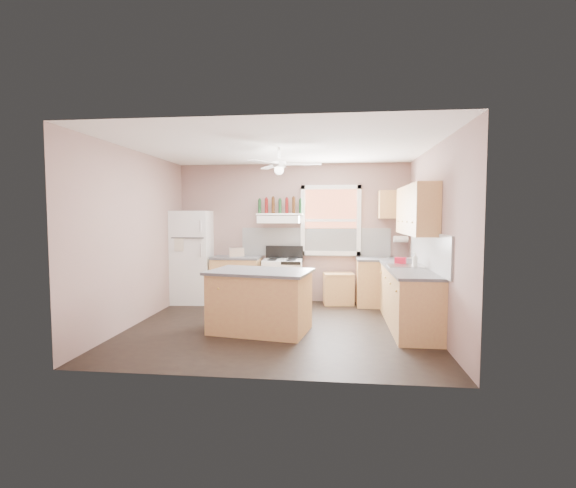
# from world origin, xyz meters

# --- Properties ---
(floor) EXTENTS (4.50, 4.50, 0.00)m
(floor) POSITION_xyz_m (0.00, 0.00, 0.00)
(floor) COLOR black
(floor) RESTS_ON ground
(ceiling) EXTENTS (4.50, 4.50, 0.00)m
(ceiling) POSITION_xyz_m (0.00, 0.00, 2.70)
(ceiling) COLOR white
(ceiling) RESTS_ON ground
(wall_back) EXTENTS (4.50, 0.05, 2.70)m
(wall_back) POSITION_xyz_m (0.00, 2.02, 1.35)
(wall_back) COLOR #896A63
(wall_back) RESTS_ON ground
(wall_right) EXTENTS (0.05, 4.00, 2.70)m
(wall_right) POSITION_xyz_m (2.27, 0.00, 1.35)
(wall_right) COLOR #896A63
(wall_right) RESTS_ON ground
(wall_left) EXTENTS (0.05, 4.00, 2.70)m
(wall_left) POSITION_xyz_m (-2.27, 0.00, 1.35)
(wall_left) COLOR #896A63
(wall_left) RESTS_ON ground
(backsplash_back) EXTENTS (2.90, 0.03, 0.55)m
(backsplash_back) POSITION_xyz_m (0.45, 1.99, 1.18)
(backsplash_back) COLOR white
(backsplash_back) RESTS_ON wall_back
(backsplash_right) EXTENTS (0.03, 2.60, 0.55)m
(backsplash_right) POSITION_xyz_m (2.23, 0.30, 1.18)
(backsplash_right) COLOR white
(backsplash_right) RESTS_ON wall_right
(window_view) EXTENTS (1.00, 0.02, 1.20)m
(window_view) POSITION_xyz_m (0.75, 1.98, 1.60)
(window_view) COLOR brown
(window_view) RESTS_ON wall_back
(window_frame) EXTENTS (1.16, 0.07, 1.36)m
(window_frame) POSITION_xyz_m (0.75, 1.96, 1.60)
(window_frame) COLOR white
(window_frame) RESTS_ON wall_back
(refrigerator) EXTENTS (0.81, 0.79, 1.78)m
(refrigerator) POSITION_xyz_m (-1.95, 1.66, 0.89)
(refrigerator) COLOR white
(refrigerator) RESTS_ON floor
(base_cabinet_left) EXTENTS (0.90, 0.60, 0.86)m
(base_cabinet_left) POSITION_xyz_m (-1.06, 1.70, 0.43)
(base_cabinet_left) COLOR #B97D4D
(base_cabinet_left) RESTS_ON floor
(counter_left) EXTENTS (0.92, 0.62, 0.04)m
(counter_left) POSITION_xyz_m (-1.06, 1.70, 0.88)
(counter_left) COLOR #4A4A4D
(counter_left) RESTS_ON base_cabinet_left
(toaster) EXTENTS (0.32, 0.24, 0.18)m
(toaster) POSITION_xyz_m (-1.04, 1.61, 0.99)
(toaster) COLOR silver
(toaster) RESTS_ON counter_left
(stove) EXTENTS (0.76, 0.67, 0.86)m
(stove) POSITION_xyz_m (-0.15, 1.62, 0.43)
(stove) COLOR white
(stove) RESTS_ON floor
(range_hood) EXTENTS (0.78, 0.50, 0.14)m
(range_hood) POSITION_xyz_m (-0.23, 1.75, 1.62)
(range_hood) COLOR white
(range_hood) RESTS_ON wall_back
(bottle_shelf) EXTENTS (0.90, 0.26, 0.03)m
(bottle_shelf) POSITION_xyz_m (-0.23, 1.87, 1.72)
(bottle_shelf) COLOR white
(bottle_shelf) RESTS_ON range_hood
(cart) EXTENTS (0.60, 0.44, 0.55)m
(cart) POSITION_xyz_m (0.91, 1.75, 0.28)
(cart) COLOR #B97D4D
(cart) RESTS_ON floor
(base_cabinet_corner) EXTENTS (1.00, 0.60, 0.86)m
(base_cabinet_corner) POSITION_xyz_m (1.75, 1.70, 0.43)
(base_cabinet_corner) COLOR #B97D4D
(base_cabinet_corner) RESTS_ON floor
(base_cabinet_right) EXTENTS (0.60, 2.20, 0.86)m
(base_cabinet_right) POSITION_xyz_m (1.95, 0.30, 0.43)
(base_cabinet_right) COLOR #B97D4D
(base_cabinet_right) RESTS_ON floor
(counter_corner) EXTENTS (1.02, 0.62, 0.04)m
(counter_corner) POSITION_xyz_m (1.75, 1.70, 0.88)
(counter_corner) COLOR #4A4A4D
(counter_corner) RESTS_ON base_cabinet_corner
(counter_right) EXTENTS (0.62, 2.22, 0.04)m
(counter_right) POSITION_xyz_m (1.94, 0.30, 0.88)
(counter_right) COLOR #4A4A4D
(counter_right) RESTS_ON base_cabinet_right
(sink) EXTENTS (0.55, 0.45, 0.03)m
(sink) POSITION_xyz_m (1.94, 0.50, 0.90)
(sink) COLOR silver
(sink) RESTS_ON counter_right
(faucet) EXTENTS (0.03, 0.03, 0.14)m
(faucet) POSITION_xyz_m (2.10, 0.50, 0.97)
(faucet) COLOR silver
(faucet) RESTS_ON sink
(upper_cabinet_right) EXTENTS (0.33, 1.80, 0.76)m
(upper_cabinet_right) POSITION_xyz_m (2.08, 0.50, 1.78)
(upper_cabinet_right) COLOR #B97D4D
(upper_cabinet_right) RESTS_ON wall_right
(upper_cabinet_corner) EXTENTS (0.60, 0.33, 0.52)m
(upper_cabinet_corner) POSITION_xyz_m (1.95, 1.83, 1.90)
(upper_cabinet_corner) COLOR #B97D4D
(upper_cabinet_corner) RESTS_ON wall_back
(paper_towel) EXTENTS (0.26, 0.12, 0.12)m
(paper_towel) POSITION_xyz_m (2.07, 1.86, 1.25)
(paper_towel) COLOR white
(paper_towel) RESTS_ON wall_back
(island) EXTENTS (1.49, 1.08, 0.86)m
(island) POSITION_xyz_m (-0.25, -0.23, 0.43)
(island) COLOR #B97D4D
(island) RESTS_ON floor
(island_top) EXTENTS (1.58, 1.17, 0.04)m
(island_top) POSITION_xyz_m (-0.25, -0.23, 0.88)
(island_top) COLOR #4A4A4D
(island_top) RESTS_ON island
(ceiling_fan_hub) EXTENTS (0.20, 0.20, 0.08)m
(ceiling_fan_hub) POSITION_xyz_m (0.00, 0.00, 2.45)
(ceiling_fan_hub) COLOR white
(ceiling_fan_hub) RESTS_ON ceiling
(soap_bottle) EXTENTS (0.12, 0.12, 0.23)m
(soap_bottle) POSITION_xyz_m (2.05, 0.35, 1.01)
(soap_bottle) COLOR silver
(soap_bottle) RESTS_ON counter_right
(red_caddy) EXTENTS (0.21, 0.17, 0.10)m
(red_caddy) POSITION_xyz_m (1.92, 0.88, 0.95)
(red_caddy) COLOR red
(red_caddy) RESTS_ON counter_right
(wine_bottles) EXTENTS (0.86, 0.06, 0.31)m
(wine_bottles) POSITION_xyz_m (-0.23, 1.87, 1.88)
(wine_bottles) COLOR #143819
(wine_bottles) RESTS_ON bottle_shelf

